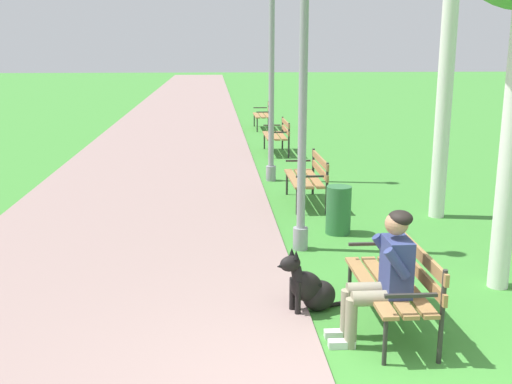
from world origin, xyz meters
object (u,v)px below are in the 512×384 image
park_bench_near (398,278)px  park_bench_far (278,133)px  lamp_post_near (303,96)px  park_bench_furthest (265,113)px  park_bench_mid (309,175)px  litter_bin (338,210)px  lamp_post_mid (272,59)px  dog_black (310,288)px  person_seated_on_near_bench (384,272)px

park_bench_near → park_bench_far: 9.98m
lamp_post_near → park_bench_near: bearing=-76.5°
park_bench_furthest → park_bench_near: bearing=-89.9°
park_bench_near → lamp_post_near: bearing=103.5°
park_bench_mid → litter_bin: (0.16, -1.74, -0.16)m
lamp_post_mid → litter_bin: lamp_post_mid is taller
park_bench_far → dog_black: 9.58m
park_bench_furthest → lamp_post_mid: (-0.54, -7.89, 1.90)m
dog_black → litter_bin: dog_black is taller
park_bench_furthest → dog_black: (-0.73, -14.22, -0.25)m
park_bench_near → lamp_post_mid: 7.04m
dog_black → litter_bin: size_ratio=1.14×
dog_black → lamp_post_mid: bearing=88.3°
park_bench_near → person_seated_on_near_bench: person_seated_on_near_bench is taller
park_bench_near → lamp_post_near: size_ratio=0.38×
lamp_post_near → lamp_post_mid: 4.34m
lamp_post_mid → park_bench_furthest: bearing=86.1°
park_bench_near → dog_black: (-0.76, 0.43, -0.25)m
park_bench_furthest → dog_black: size_ratio=1.88×
park_bench_far → lamp_post_mid: lamp_post_mid is taller
park_bench_furthest → person_seated_on_near_bench: size_ratio=1.20×
person_seated_on_near_bench → litter_bin: (0.27, 3.35, -0.33)m
lamp_post_near → lamp_post_mid: bearing=89.9°
park_bench_near → dog_black: park_bench_near is taller
park_bench_mid → park_bench_furthest: same height
person_seated_on_near_bench → dog_black: bearing=129.2°
person_seated_on_near_bench → lamp_post_mid: bearing=93.0°
park_bench_far → dog_black: (-0.68, -9.55, -0.25)m
park_bench_furthest → lamp_post_near: lamp_post_near is taller
person_seated_on_near_bench → lamp_post_mid: lamp_post_mid is taller
park_bench_mid → park_bench_far: same height
park_bench_furthest → dog_black: park_bench_furthest is taller
dog_black → park_bench_far: bearing=85.9°
park_bench_near → park_bench_furthest: 14.65m
park_bench_far → lamp_post_near: lamp_post_near is taller
park_bench_far → litter_bin: 6.88m
person_seated_on_near_bench → litter_bin: size_ratio=1.79×
park_bench_mid → person_seated_on_near_bench: bearing=-91.3°
person_seated_on_near_bench → dog_black: person_seated_on_near_bench is taller
litter_bin → park_bench_mid: bearing=95.3°
park_bench_furthest → lamp_post_mid: 8.14m
person_seated_on_near_bench → lamp_post_mid: 7.23m
park_bench_mid → park_bench_far: bearing=89.8°
park_bench_mid → litter_bin: size_ratio=2.14×
dog_black → person_seated_on_near_bench: bearing=-50.8°
park_bench_mid → lamp_post_near: bearing=-101.4°
park_bench_near → person_seated_on_near_bench: bearing=-128.8°
person_seated_on_near_bench → dog_black: (-0.56, 0.68, -0.42)m
person_seated_on_near_bench → litter_bin: person_seated_on_near_bench is taller
park_bench_near → lamp_post_mid: bearing=94.8°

